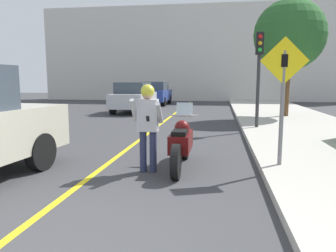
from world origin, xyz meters
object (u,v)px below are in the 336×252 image
at_px(person_biker, 148,119).
at_px(parked_car_blue, 156,93).
at_px(parked_car_silver, 134,97).
at_px(street_tree, 290,35).
at_px(traffic_light, 259,61).
at_px(crossing_sign, 283,89).
at_px(motorcycle, 181,143).

height_order(person_biker, parked_car_blue, person_biker).
bearing_deg(person_biker, parked_car_silver, 106.09).
distance_m(street_tree, parked_car_blue, 11.27).
bearing_deg(traffic_light, crossing_sign, -91.38).
distance_m(motorcycle, parked_car_blue, 17.37).
bearing_deg(street_tree, crossing_sign, -101.41).
distance_m(traffic_light, parked_car_blue, 13.19).
xyz_separation_m(person_biker, parked_car_silver, (-3.39, 11.75, -0.21)).
height_order(street_tree, parked_car_blue, street_tree).
relative_size(person_biker, parked_car_silver, 0.41).
xyz_separation_m(crossing_sign, street_tree, (1.87, 9.25, 2.17)).
xyz_separation_m(motorcycle, parked_car_blue, (-3.85, 16.94, 0.34)).
distance_m(crossing_sign, parked_car_blue, 17.94).
relative_size(motorcycle, parked_car_silver, 0.54).
xyz_separation_m(person_biker, crossing_sign, (2.58, 0.40, 0.58)).
xyz_separation_m(crossing_sign, parked_car_blue, (-5.81, 16.95, -0.79)).
xyz_separation_m(person_biker, traffic_light, (2.71, 5.68, 1.39)).
bearing_deg(traffic_light, parked_car_blue, 116.99).
bearing_deg(traffic_light, street_tree, 66.32).
distance_m(street_tree, parked_car_silver, 8.63).
relative_size(crossing_sign, street_tree, 0.47).
bearing_deg(street_tree, motorcycle, -112.55).
relative_size(crossing_sign, parked_car_blue, 0.59).
xyz_separation_m(motorcycle, parked_car_silver, (-4.00, 11.33, 0.34)).
height_order(motorcycle, parked_car_silver, parked_car_silver).
distance_m(crossing_sign, street_tree, 9.68).
bearing_deg(parked_car_blue, person_biker, -79.44).
bearing_deg(street_tree, parked_car_blue, 134.92).
bearing_deg(parked_car_silver, traffic_light, -44.84).
bearing_deg(motorcycle, parked_car_blue, 102.79).
relative_size(crossing_sign, traffic_light, 0.75).
relative_size(motorcycle, traffic_light, 0.70).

